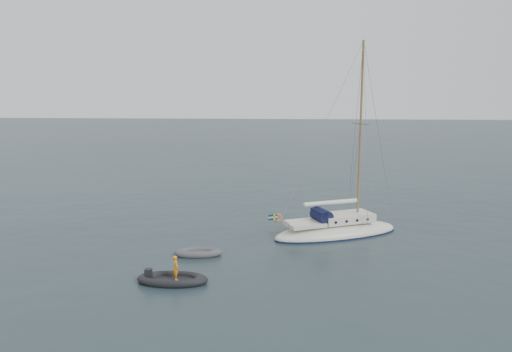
{
  "coord_description": "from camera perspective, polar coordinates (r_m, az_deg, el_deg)",
  "views": [
    {
      "loc": [
        -0.33,
        -32.09,
        10.08
      ],
      "look_at": [
        -2.67,
        0.0,
        4.58
      ],
      "focal_mm": 35.0,
      "sensor_mm": 36.0,
      "label": 1
    }
  ],
  "objects": [
    {
      "name": "ground",
      "position": [
        33.64,
        4.59,
        -7.76
      ],
      "size": [
        300.0,
        300.0,
        0.0
      ],
      "primitive_type": "plane",
      "color": "black",
      "rests_on": "ground"
    },
    {
      "name": "rib",
      "position": [
        27.4,
        -9.56,
        -11.48
      ],
      "size": [
        3.83,
        1.74,
        1.53
      ],
      "rotation": [
        0.0,
        0.0,
        0.01
      ],
      "color": "black",
      "rests_on": "ground"
    },
    {
      "name": "sailboat",
      "position": [
        35.71,
        9.21,
        -5.04
      ],
      "size": [
        9.9,
        2.96,
        14.09
      ],
      "rotation": [
        0.0,
        0.0,
        0.42
      ],
      "color": "silver",
      "rests_on": "ground"
    },
    {
      "name": "dinghy",
      "position": [
        31.46,
        -6.64,
        -8.69
      ],
      "size": [
        2.97,
        1.34,
        0.43
      ],
      "rotation": [
        0.0,
        0.0,
        0.14
      ],
      "color": "#48494E",
      "rests_on": "ground"
    }
  ]
}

